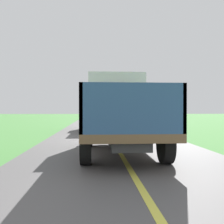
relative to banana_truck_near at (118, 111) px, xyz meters
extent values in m
cube|color=#2D2D30|center=(0.00, -0.88, -0.80)|extent=(0.90, 5.51, 0.24)
cube|color=brown|center=(0.00, -0.88, -0.60)|extent=(2.30, 5.80, 0.20)
cube|color=silver|center=(0.00, 1.07, 0.45)|extent=(2.10, 1.90, 1.90)
cube|color=black|center=(0.00, 2.03, 0.79)|extent=(1.78, 0.02, 0.76)
cube|color=#2D517F|center=(-1.11, -1.85, 0.05)|extent=(0.08, 3.85, 1.10)
cube|color=#2D517F|center=(1.11, -1.85, 0.05)|extent=(0.08, 3.85, 1.10)
cube|color=#2D517F|center=(0.00, -3.74, 0.05)|extent=(2.30, 0.08, 1.10)
cube|color=#2D517F|center=(0.00, 0.03, 0.05)|extent=(2.30, 0.08, 1.10)
cylinder|color=black|center=(-1.05, 0.92, -0.90)|extent=(0.28, 1.00, 1.00)
cylinder|color=black|center=(1.05, 0.92, -0.90)|extent=(0.28, 1.00, 1.00)
cylinder|color=black|center=(-1.05, -2.47, -0.90)|extent=(0.28, 1.00, 1.00)
cylinder|color=black|center=(1.05, -2.47, -0.90)|extent=(0.28, 1.00, 1.00)
ellipsoid|color=#8BBB27|center=(-0.20, -1.51, -0.33)|extent=(0.55, 0.59, 0.48)
ellipsoid|color=#7AC438|center=(-0.11, -2.16, 0.00)|extent=(0.47, 0.46, 0.47)
ellipsoid|color=#88BB32|center=(0.13, -1.01, -0.02)|extent=(0.45, 0.52, 0.47)
ellipsoid|color=#83B22B|center=(0.54, -1.17, 0.34)|extent=(0.44, 0.50, 0.39)
ellipsoid|color=#85B222|center=(-0.16, -0.27, 0.32)|extent=(0.50, 0.62, 0.46)
ellipsoid|color=#79B024|center=(-0.03, -2.62, -0.02)|extent=(0.41, 0.51, 0.52)
ellipsoid|color=#8DBC22|center=(0.77, -1.09, -0.34)|extent=(0.47, 0.43, 0.48)
ellipsoid|color=#75AB38|center=(0.23, -1.60, 0.33)|extent=(0.47, 0.58, 0.51)
ellipsoid|color=#7BAE36|center=(-0.19, -0.97, -0.33)|extent=(0.51, 0.64, 0.38)
ellipsoid|color=#87B438|center=(0.01, -0.29, 0.01)|extent=(0.42, 0.49, 0.46)
ellipsoid|color=#86BF2E|center=(-0.31, -2.42, 0.04)|extent=(0.45, 0.56, 0.36)
ellipsoid|color=#75AD36|center=(0.17, -2.60, 0.29)|extent=(0.45, 0.55, 0.43)
cube|color=#2D2D30|center=(-0.28, 8.98, -0.80)|extent=(0.90, 5.51, 0.24)
cube|color=brown|center=(-0.28, 8.98, -0.60)|extent=(2.30, 5.80, 0.20)
cube|color=#197A4C|center=(-0.28, 10.93, 0.45)|extent=(2.10, 1.90, 1.90)
cube|color=black|center=(-0.28, 11.88, 0.79)|extent=(1.78, 0.02, 0.76)
cube|color=#232328|center=(-1.39, 8.00, 0.05)|extent=(0.08, 3.85, 1.10)
cube|color=#232328|center=(0.83, 8.00, 0.05)|extent=(0.08, 3.85, 1.10)
cube|color=#232328|center=(-0.28, 6.12, 0.05)|extent=(2.30, 0.08, 1.10)
cube|color=#232328|center=(-0.28, 9.89, 0.05)|extent=(2.30, 0.08, 1.10)
cylinder|color=black|center=(-1.33, 10.78, -0.90)|extent=(0.28, 1.00, 1.00)
cylinder|color=black|center=(0.77, 10.78, -0.90)|extent=(0.28, 1.00, 1.00)
cylinder|color=black|center=(-1.33, 7.38, -0.90)|extent=(0.28, 1.00, 1.00)
cylinder|color=black|center=(0.77, 7.38, -0.90)|extent=(0.28, 1.00, 1.00)
ellipsoid|color=#76BC1F|center=(-1.17, 7.82, 0.00)|extent=(0.44, 0.53, 0.44)
ellipsoid|color=#8CAC27|center=(-0.55, 7.23, -0.33)|extent=(0.51, 0.48, 0.50)
ellipsoid|color=#82B431|center=(-0.70, 6.81, -0.30)|extent=(0.44, 0.44, 0.42)
ellipsoid|color=#7AAC29|center=(-0.52, 7.73, 0.36)|extent=(0.59, 0.55, 0.43)
ellipsoid|color=#75C131|center=(-0.81, 6.49, -0.29)|extent=(0.59, 0.58, 0.36)
ellipsoid|color=#83AE20|center=(0.19, 8.47, 0.00)|extent=(0.59, 0.62, 0.46)
ellipsoid|color=#80BE2B|center=(0.13, 9.03, -0.03)|extent=(0.40, 0.52, 0.52)
ellipsoid|color=#79C226|center=(-0.41, 8.84, -0.31)|extent=(0.47, 0.54, 0.39)
ellipsoid|color=#7EBF22|center=(-0.90, 8.53, -0.30)|extent=(0.41, 0.47, 0.48)
ellipsoid|color=#83AC27|center=(-0.99, 8.63, 0.01)|extent=(0.45, 0.46, 0.51)
ellipsoid|color=#75B12B|center=(-1.07, 9.59, 0.32)|extent=(0.59, 0.67, 0.41)
ellipsoid|color=#7DB820|center=(-0.87, 6.84, -0.35)|extent=(0.60, 0.66, 0.49)
ellipsoid|color=#78BF36|center=(-0.32, 8.61, 0.02)|extent=(0.58, 0.65, 0.41)
ellipsoid|color=#81B02C|center=(-0.96, 7.91, -0.35)|extent=(0.51, 0.62, 0.48)
camera|label=1|loc=(-0.82, -9.23, 0.02)|focal=41.76mm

